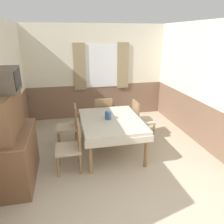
{
  "coord_description": "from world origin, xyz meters",
  "views": [
    {
      "loc": [
        -0.88,
        -1.62,
        2.34
      ],
      "look_at": [
        -0.02,
        2.35,
        0.88
      ],
      "focal_mm": 35.0,
      "sensor_mm": 36.0,
      "label": 1
    }
  ],
  "objects": [
    {
      "name": "wall_back",
      "position": [
        0.01,
        4.52,
        1.31
      ],
      "size": [
        4.29,
        0.1,
        2.6
      ],
      "color": "silver",
      "rests_on": "ground_plane"
    },
    {
      "name": "sideboard",
      "position": [
        -1.72,
        1.74,
        0.64
      ],
      "size": [
        0.46,
        1.21,
        1.52
      ],
      "color": "brown",
      "rests_on": "ground_plane"
    },
    {
      "name": "chair_left_near",
      "position": [
        -0.85,
        1.87,
        0.49
      ],
      "size": [
        0.44,
        0.44,
        0.91
      ],
      "rotation": [
        0.0,
        0.0,
        1.57
      ],
      "color": "#93704C",
      "rests_on": "ground_plane"
    },
    {
      "name": "wall_right",
      "position": [
        1.97,
        2.25,
        1.3
      ],
      "size": [
        0.05,
        4.89,
        2.6
      ],
      "color": "silver",
      "rests_on": "ground_plane"
    },
    {
      "name": "chair_head_window",
      "position": [
        -0.04,
        3.33,
        0.49
      ],
      "size": [
        0.44,
        0.44,
        0.91
      ],
      "color": "#93704C",
      "rests_on": "ground_plane"
    },
    {
      "name": "chair_left_far",
      "position": [
        -0.85,
        2.82,
        0.49
      ],
      "size": [
        0.44,
        0.44,
        0.91
      ],
      "rotation": [
        0.0,
        0.0,
        1.57
      ],
      "color": "#93704C",
      "rests_on": "ground_plane"
    },
    {
      "name": "dining_table",
      "position": [
        -0.04,
        2.35,
        0.62
      ],
      "size": [
        1.21,
        1.55,
        0.73
      ],
      "color": "beige",
      "rests_on": "ground_plane"
    },
    {
      "name": "chair_right_far",
      "position": [
        0.76,
        2.82,
        0.49
      ],
      "size": [
        0.44,
        0.44,
        0.91
      ],
      "rotation": [
        0.0,
        0.0,
        4.71
      ],
      "color": "#93704C",
      "rests_on": "ground_plane"
    },
    {
      "name": "wall_left",
      "position": [
        -1.97,
        2.25,
        1.3
      ],
      "size": [
        0.05,
        4.89,
        2.6
      ],
      "color": "silver",
      "rests_on": "ground_plane"
    },
    {
      "name": "vase",
      "position": [
        -0.1,
        2.37,
        0.81
      ],
      "size": [
        0.12,
        0.12,
        0.16
      ],
      "color": "#335684",
      "rests_on": "dining_table"
    },
    {
      "name": "tv",
      "position": [
        -1.71,
        1.81,
        1.7
      ],
      "size": [
        0.29,
        0.54,
        0.36
      ],
      "color": "#51473D",
      "rests_on": "sideboard"
    }
  ]
}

